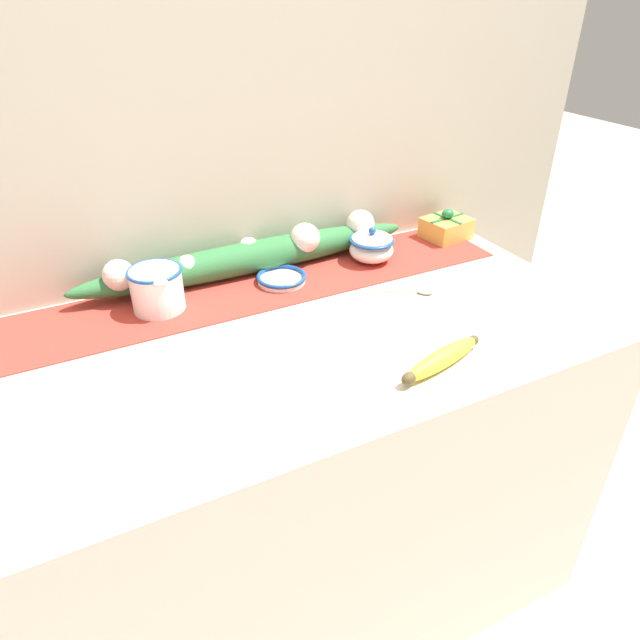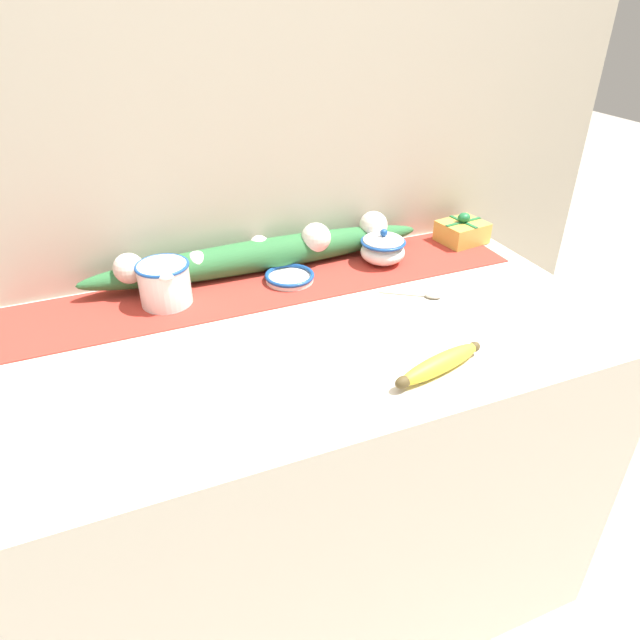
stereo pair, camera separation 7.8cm
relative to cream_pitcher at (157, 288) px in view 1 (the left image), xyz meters
The scene contains 12 objects.
ground_plane 1.01m from the cream_pitcher, 41.68° to the right, with size 12.00×12.00×0.00m, color #B2A899.
countertop 0.61m from the cream_pitcher, 41.68° to the right, with size 1.38×0.73×0.89m, color beige.
back_wall 0.40m from the cream_pitcher, 30.28° to the left, with size 2.18×0.04×2.40m, color #B7AD99.
table_runner 0.27m from the cream_pitcher, ahead, with size 1.27×0.25×0.00m, color #B23328.
cream_pitcher is the anchor object (origin of this frame).
sugar_bowl 0.58m from the cream_pitcher, ahead, with size 0.12×0.12×0.10m.
small_dish 0.31m from the cream_pitcher, ahead, with size 0.13×0.13×0.02m.
banana 0.66m from the cream_pitcher, 47.21° to the right, with size 0.23×0.09×0.04m.
spoon 0.63m from the cream_pitcher, 19.78° to the right, with size 0.14×0.10×0.01m.
napkin_stack 0.57m from the cream_pitcher, 120.71° to the right, with size 0.16×0.16×0.02m, color silver.
gift_box 0.86m from the cream_pitcher, ahead, with size 0.14×0.12×0.09m.
poinsettia_garland 0.28m from the cream_pitcher, 16.81° to the left, with size 0.92×0.10×0.11m.
Camera 1 is at (-0.45, -0.96, 1.56)m, focal length 32.00 mm.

